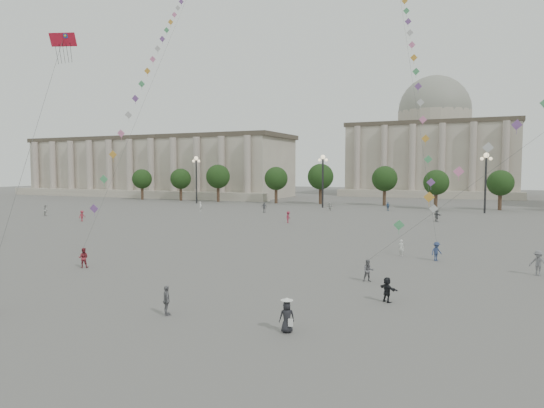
% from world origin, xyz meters
% --- Properties ---
extents(ground, '(360.00, 360.00, 0.00)m').
position_xyz_m(ground, '(0.00, 0.00, 0.00)').
color(ground, '#5D5A57').
rests_on(ground, ground).
extents(hall_west, '(84.00, 26.22, 17.20)m').
position_xyz_m(hall_west, '(-75.00, 93.89, 8.43)').
color(hall_west, '#A79A8C').
rests_on(hall_west, ground).
extents(hall_central, '(48.30, 34.30, 35.50)m').
position_xyz_m(hall_central, '(0.00, 129.22, 14.23)').
color(hall_central, '#A79A8C').
rests_on(hall_central, ground).
extents(tree_row, '(137.12, 5.12, 8.00)m').
position_xyz_m(tree_row, '(0.00, 78.00, 5.39)').
color(tree_row, '#3A271D').
rests_on(tree_row, ground).
extents(lamp_post_far_west, '(2.00, 0.90, 10.65)m').
position_xyz_m(lamp_post_far_west, '(-45.00, 70.00, 7.35)').
color(lamp_post_far_west, '#262628').
rests_on(lamp_post_far_west, ground).
extents(lamp_post_mid_west, '(2.00, 0.90, 10.65)m').
position_xyz_m(lamp_post_mid_west, '(-15.00, 70.00, 7.35)').
color(lamp_post_mid_west, '#262628').
rests_on(lamp_post_mid_west, ground).
extents(lamp_post_mid_east, '(2.00, 0.90, 10.65)m').
position_xyz_m(lamp_post_mid_east, '(15.00, 70.00, 7.35)').
color(lamp_post_mid_east, '#262628').
rests_on(lamp_post_mid_east, ground).
extents(person_crowd_0, '(0.96, 0.98, 1.65)m').
position_xyz_m(person_crowd_0, '(-1.57, 68.00, 0.83)').
color(person_crowd_0, '#3A5983').
rests_on(person_crowd_0, ground).
extents(person_crowd_1, '(1.11, 1.00, 1.87)m').
position_xyz_m(person_crowd_1, '(-51.82, 34.84, 0.93)').
color(person_crowd_1, '#B0B0AC').
rests_on(person_crowd_1, ground).
extents(person_crowd_2, '(0.78, 1.14, 1.62)m').
position_xyz_m(person_crowd_2, '(-39.67, 30.81, 0.81)').
color(person_crowd_2, '#9D2A3A').
rests_on(person_crowd_2, ground).
extents(person_crowd_3, '(1.37, 1.16, 1.48)m').
position_xyz_m(person_crowd_3, '(10.31, 5.08, 0.74)').
color(person_crowd_3, black).
rests_on(person_crowd_3, ground).
extents(person_crowd_4, '(1.27, 1.49, 1.61)m').
position_xyz_m(person_crowd_4, '(-11.34, 63.11, 0.81)').
color(person_crowd_4, '#BAB9B5').
rests_on(person_crowd_4, ground).
extents(person_crowd_6, '(1.36, 1.05, 1.86)m').
position_xyz_m(person_crowd_6, '(19.02, 16.78, 0.93)').
color(person_crowd_6, slate).
rests_on(person_crowd_6, ground).
extents(person_crowd_10, '(0.49, 0.69, 1.78)m').
position_xyz_m(person_crowd_10, '(-33.07, 52.95, 0.89)').
color(person_crowd_10, silver).
rests_on(person_crowd_10, ground).
extents(person_crowd_12, '(1.50, 1.75, 1.90)m').
position_xyz_m(person_crowd_12, '(8.64, 52.13, 0.95)').
color(person_crowd_12, slate).
rests_on(person_crowd_12, ground).
extents(person_crowd_13, '(0.65, 0.56, 1.50)m').
position_xyz_m(person_crowd_13, '(8.56, 20.80, 0.75)').
color(person_crowd_13, silver).
rests_on(person_crowd_13, ground).
extents(person_crowd_16, '(1.15, 0.56, 1.90)m').
position_xyz_m(person_crowd_16, '(-21.11, 55.20, 0.95)').
color(person_crowd_16, slate).
rests_on(person_crowd_16, ground).
extents(person_crowd_17, '(0.64, 1.11, 1.71)m').
position_xyz_m(person_crowd_17, '(-10.74, 41.29, 0.85)').
color(person_crowd_17, maroon).
rests_on(person_crowd_17, ground).
extents(tourist_3, '(0.95, 0.94, 1.61)m').
position_xyz_m(tourist_3, '(0.09, -2.32, 0.80)').
color(tourist_3, slate).
rests_on(tourist_3, ground).
extents(kite_flyer_0, '(0.96, 0.90, 1.57)m').
position_xyz_m(kite_flyer_0, '(-13.53, 5.30, 0.78)').
color(kite_flyer_0, maroon).
rests_on(kite_flyer_0, ground).
extents(kite_flyer_1, '(1.15, 1.19, 1.62)m').
position_xyz_m(kite_flyer_1, '(11.67, 19.71, 0.81)').
color(kite_flyer_1, navy).
rests_on(kite_flyer_1, ground).
extents(kite_flyer_2, '(0.89, 0.79, 1.53)m').
position_xyz_m(kite_flyer_2, '(8.12, 9.77, 0.76)').
color(kite_flyer_2, slate).
rests_on(kite_flyer_2, ground).
extents(hat_person, '(0.88, 0.80, 1.69)m').
position_xyz_m(hat_person, '(6.97, -2.21, 0.82)').
color(hat_person, black).
rests_on(hat_person, ground).
extents(dragon_kite, '(5.38, 7.31, 23.16)m').
position_xyz_m(dragon_kite, '(-16.89, 7.00, 17.60)').
color(dragon_kite, red).
rests_on(dragon_kite, ground).
extents(kite_train_west, '(19.62, 45.91, 66.33)m').
position_xyz_m(kite_train_west, '(-23.81, 30.21, 24.62)').
color(kite_train_west, '#3F3F3F').
rests_on(kite_train_west, ground).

